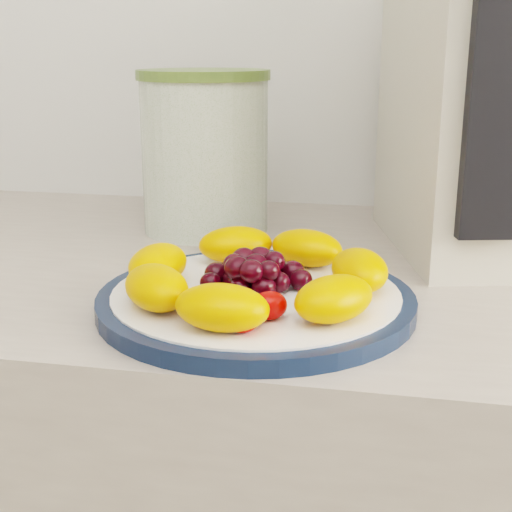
# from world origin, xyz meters

# --- Properties ---
(plate_rim) EXTENTS (0.29, 0.29, 0.01)m
(plate_rim) POSITION_xyz_m (-0.11, 1.04, 0.91)
(plate_rim) COLOR #0E1B35
(plate_rim) RESTS_ON counter
(plate_face) EXTENTS (0.26, 0.26, 0.02)m
(plate_face) POSITION_xyz_m (-0.11, 1.04, 0.91)
(plate_face) COLOR white
(plate_face) RESTS_ON counter
(canister) EXTENTS (0.19, 0.19, 0.19)m
(canister) POSITION_xyz_m (-0.23, 1.31, 0.99)
(canister) COLOR #335C0E
(canister) RESTS_ON counter
(canister_lid) EXTENTS (0.20, 0.20, 0.01)m
(canister_lid) POSITION_xyz_m (-0.23, 1.31, 1.10)
(canister_lid) COLOR #566E2F
(canister_lid) RESTS_ON canister
(appliance_body) EXTENTS (0.27, 0.33, 0.36)m
(appliance_body) POSITION_xyz_m (0.11, 1.30, 1.08)
(appliance_body) COLOR beige
(appliance_body) RESTS_ON counter
(appliance_panel) EXTENTS (0.07, 0.03, 0.27)m
(appliance_panel) POSITION_xyz_m (0.09, 1.14, 1.09)
(appliance_panel) COLOR black
(appliance_panel) RESTS_ON appliance_body
(fruit_plate) EXTENTS (0.24, 0.25, 0.04)m
(fruit_plate) POSITION_xyz_m (-0.11, 1.04, 0.93)
(fruit_plate) COLOR #FF8100
(fruit_plate) RESTS_ON plate_face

